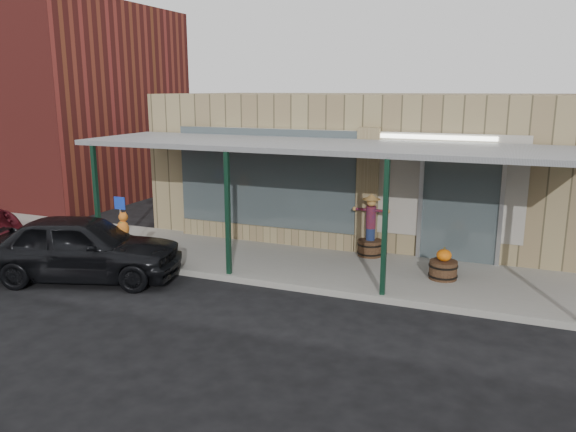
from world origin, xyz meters
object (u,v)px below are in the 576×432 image
at_px(barrel_scarecrow, 370,235).
at_px(barrel_pumpkin, 443,268).
at_px(handicap_sign, 121,218).
at_px(parked_sedan, 83,247).

distance_m(barrel_scarecrow, barrel_pumpkin, 2.30).
relative_size(barrel_scarecrow, barrel_pumpkin, 2.19).
bearing_deg(handicap_sign, barrel_pumpkin, 9.75).
distance_m(handicap_sign, parked_sedan, 1.50).
bearing_deg(parked_sedan, handicap_sign, -16.23).
bearing_deg(barrel_pumpkin, parked_sedan, -160.94).
bearing_deg(barrel_pumpkin, barrel_scarecrow, 149.56).
bearing_deg(parked_sedan, barrel_pumpkin, -88.69).
xyz_separation_m(barrel_scarecrow, parked_sedan, (-5.84, -3.85, 0.07)).
height_order(barrel_pumpkin, handicap_sign, handicap_sign).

